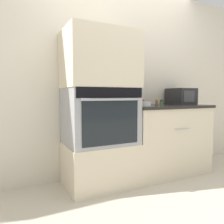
{
  "coord_description": "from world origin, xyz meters",
  "views": [
    {
      "loc": [
        -1.36,
        -1.97,
        1.03
      ],
      "look_at": [
        -0.28,
        0.21,
        0.85
      ],
      "focal_mm": 35.0,
      "sensor_mm": 36.0,
      "label": 1
    }
  ],
  "objects_px": {
    "microwave": "(181,96)",
    "condiment_jar_far": "(162,102)",
    "wall_oven": "(100,116)",
    "knife_block": "(137,97)",
    "bowl": "(145,104)",
    "condiment_jar_near": "(128,101)",
    "condiment_jar_back": "(143,103)",
    "condiment_jar_mid": "(157,102)"
  },
  "relations": [
    {
      "from": "microwave",
      "to": "condiment_jar_far",
      "type": "bearing_deg",
      "value": -172.51
    },
    {
      "from": "wall_oven",
      "to": "microwave",
      "type": "xyz_separation_m",
      "value": [
        1.3,
        0.1,
        0.22
      ]
    },
    {
      "from": "knife_block",
      "to": "bowl",
      "type": "xyz_separation_m",
      "value": [
        -0.08,
        -0.3,
        -0.08
      ]
    },
    {
      "from": "bowl",
      "to": "condiment_jar_near",
      "type": "height_order",
      "value": "condiment_jar_near"
    },
    {
      "from": "microwave",
      "to": "condiment_jar_far",
      "type": "xyz_separation_m",
      "value": [
        -0.39,
        -0.05,
        -0.08
      ]
    },
    {
      "from": "condiment_jar_near",
      "to": "condiment_jar_far",
      "type": "height_order",
      "value": "condiment_jar_near"
    },
    {
      "from": "bowl",
      "to": "condiment_jar_back",
      "type": "distance_m",
      "value": 0.2
    },
    {
      "from": "bowl",
      "to": "wall_oven",
      "type": "bearing_deg",
      "value": 168.64
    },
    {
      "from": "condiment_jar_near",
      "to": "condiment_jar_mid",
      "type": "relative_size",
      "value": 1.32
    },
    {
      "from": "knife_block",
      "to": "condiment_jar_back",
      "type": "relative_size",
      "value": 3.45
    },
    {
      "from": "microwave",
      "to": "condiment_jar_back",
      "type": "relative_size",
      "value": 4.78
    },
    {
      "from": "condiment_jar_mid",
      "to": "condiment_jar_far",
      "type": "bearing_deg",
      "value": 9.77
    },
    {
      "from": "microwave",
      "to": "bowl",
      "type": "bearing_deg",
      "value": -164.85
    },
    {
      "from": "wall_oven",
      "to": "microwave",
      "type": "height_order",
      "value": "microwave"
    },
    {
      "from": "condiment_jar_near",
      "to": "condiment_jar_back",
      "type": "xyz_separation_m",
      "value": [
        0.16,
        -0.1,
        -0.02
      ]
    },
    {
      "from": "condiment_jar_back",
      "to": "knife_block",
      "type": "bearing_deg",
      "value": 95.71
    },
    {
      "from": "microwave",
      "to": "condiment_jar_back",
      "type": "height_order",
      "value": "microwave"
    },
    {
      "from": "condiment_jar_near",
      "to": "condiment_jar_mid",
      "type": "bearing_deg",
      "value": -22.29
    },
    {
      "from": "microwave",
      "to": "condiment_jar_back",
      "type": "distance_m",
      "value": 0.67
    },
    {
      "from": "wall_oven",
      "to": "condiment_jar_mid",
      "type": "xyz_separation_m",
      "value": [
        0.82,
        0.03,
        0.14
      ]
    },
    {
      "from": "wall_oven",
      "to": "condiment_jar_near",
      "type": "distance_m",
      "value": 0.52
    },
    {
      "from": "condiment_jar_back",
      "to": "microwave",
      "type": "bearing_deg",
      "value": 2.21
    },
    {
      "from": "bowl",
      "to": "condiment_jar_far",
      "type": "distance_m",
      "value": 0.41
    },
    {
      "from": "wall_oven",
      "to": "condiment_jar_far",
      "type": "relative_size",
      "value": 11.2
    },
    {
      "from": "wall_oven",
      "to": "knife_block",
      "type": "distance_m",
      "value": 0.68
    },
    {
      "from": "wall_oven",
      "to": "condiment_jar_mid",
      "type": "height_order",
      "value": "wall_oven"
    },
    {
      "from": "bowl",
      "to": "microwave",
      "type": "bearing_deg",
      "value": 15.15
    },
    {
      "from": "bowl",
      "to": "condiment_jar_back",
      "type": "height_order",
      "value": "condiment_jar_back"
    },
    {
      "from": "condiment_jar_near",
      "to": "condiment_jar_back",
      "type": "relative_size",
      "value": 1.5
    },
    {
      "from": "bowl",
      "to": "condiment_jar_back",
      "type": "relative_size",
      "value": 1.94
    },
    {
      "from": "knife_block",
      "to": "condiment_jar_back",
      "type": "height_order",
      "value": "knife_block"
    },
    {
      "from": "condiment_jar_far",
      "to": "condiment_jar_back",
      "type": "xyz_separation_m",
      "value": [
        -0.28,
        0.02,
        0.0
      ]
    },
    {
      "from": "knife_block",
      "to": "condiment_jar_far",
      "type": "height_order",
      "value": "knife_block"
    },
    {
      "from": "microwave",
      "to": "knife_block",
      "type": "bearing_deg",
      "value": 171.98
    },
    {
      "from": "condiment_jar_near",
      "to": "condiment_jar_far",
      "type": "xyz_separation_m",
      "value": [
        0.45,
        -0.13,
        -0.02
      ]
    },
    {
      "from": "condiment_jar_mid",
      "to": "condiment_jar_back",
      "type": "relative_size",
      "value": 1.13
    },
    {
      "from": "wall_oven",
      "to": "condiment_jar_far",
      "type": "bearing_deg",
      "value": 2.9
    },
    {
      "from": "wall_oven",
      "to": "condiment_jar_near",
      "type": "bearing_deg",
      "value": 20.56
    },
    {
      "from": "wall_oven",
      "to": "condiment_jar_far",
      "type": "height_order",
      "value": "wall_oven"
    },
    {
      "from": "wall_oven",
      "to": "bowl",
      "type": "bearing_deg",
      "value": -11.36
    },
    {
      "from": "microwave",
      "to": "condiment_jar_mid",
      "type": "bearing_deg",
      "value": -172.06
    },
    {
      "from": "wall_oven",
      "to": "bowl",
      "type": "xyz_separation_m",
      "value": [
        0.54,
        -0.11,
        0.13
      ]
    }
  ]
}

